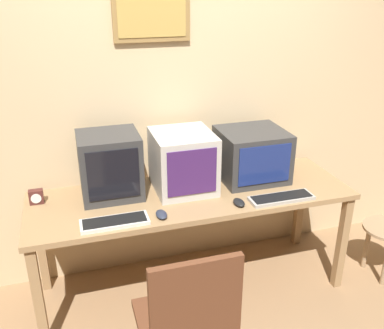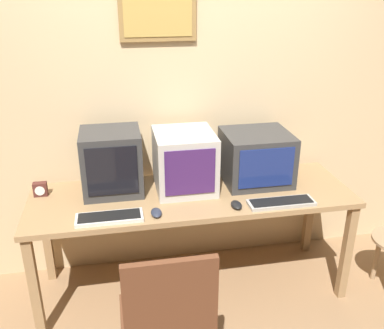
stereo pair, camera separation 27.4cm
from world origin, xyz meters
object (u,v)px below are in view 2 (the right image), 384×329
object	(u,v)px
monitor_center	(184,161)
desk_clock	(40,189)
monitor_right	(256,157)
mouse_far_corner	(236,205)
keyboard_main	(109,217)
mouse_near_keyboard	(156,213)
keyboard_side	(281,203)
monitor_left	(112,162)

from	to	relation	value
monitor_center	desk_clock	world-z (taller)	monitor_center
monitor_right	desk_clock	bearing A→B (deg)	178.70
monitor_right	mouse_far_corner	xyz separation A→B (m)	(-0.24, -0.36, -0.16)
monitor_right	mouse_far_corner	distance (m)	0.46
keyboard_main	mouse_near_keyboard	distance (m)	0.28
monitor_center	monitor_right	size ratio (longest dim) A/B	0.94
keyboard_side	mouse_near_keyboard	distance (m)	0.79
desk_clock	monitor_center	bearing A→B (deg)	-3.40
monitor_right	mouse_far_corner	size ratio (longest dim) A/B	4.11
monitor_center	keyboard_side	world-z (taller)	monitor_center
monitor_left	keyboard_main	size ratio (longest dim) A/B	1.06
monitor_left	keyboard_main	xyz separation A→B (m)	(-0.03, -0.38, -0.20)
monitor_center	keyboard_side	size ratio (longest dim) A/B	1.00
monitor_left	mouse_far_corner	xyz separation A→B (m)	(0.74, -0.38, -0.19)
monitor_center	keyboard_main	distance (m)	0.63
keyboard_main	desk_clock	distance (m)	0.59
monitor_center	mouse_near_keyboard	size ratio (longest dim) A/B	3.76
monitor_left	keyboard_side	distance (m)	1.12
monitor_left	monitor_right	size ratio (longest dim) A/B	0.93
monitor_left	desk_clock	xyz separation A→B (m)	(-0.47, 0.01, -0.16)
keyboard_main	desk_clock	world-z (taller)	desk_clock
monitor_left	mouse_near_keyboard	bearing A→B (deg)	-57.56
monitor_left	mouse_far_corner	bearing A→B (deg)	-26.96
monitor_right	desk_clock	size ratio (longest dim) A/B	4.87
monitor_left	mouse_far_corner	distance (m)	0.85
monitor_right	mouse_far_corner	world-z (taller)	monitor_right
keyboard_main	desk_clock	xyz separation A→B (m)	(-0.44, 0.39, 0.03)
mouse_far_corner	desk_clock	xyz separation A→B (m)	(-1.21, 0.39, 0.03)
monitor_center	mouse_near_keyboard	bearing A→B (deg)	-124.30
keyboard_side	mouse_far_corner	distance (m)	0.29
keyboard_main	monitor_left	bearing A→B (deg)	84.95
mouse_near_keyboard	keyboard_main	bearing A→B (deg)	179.81
monitor_right	keyboard_main	distance (m)	1.09
mouse_far_corner	keyboard_side	bearing A→B (deg)	-3.40
keyboard_main	mouse_far_corner	size ratio (longest dim) A/B	3.61
monitor_center	mouse_far_corner	world-z (taller)	monitor_center
keyboard_side	mouse_near_keyboard	bearing A→B (deg)	179.12
monitor_center	desk_clock	xyz separation A→B (m)	(-0.94, 0.06, -0.15)
monitor_left	monitor_right	bearing A→B (deg)	-1.28
keyboard_main	mouse_near_keyboard	xyz separation A→B (m)	(0.28, -0.00, 0.00)
desk_clock	keyboard_side	bearing A→B (deg)	-15.13
keyboard_main	mouse_near_keyboard	size ratio (longest dim) A/B	3.51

